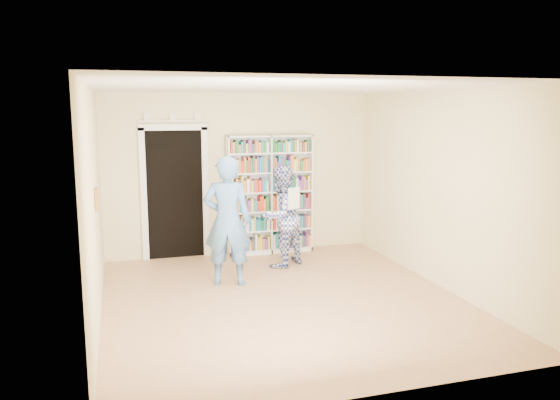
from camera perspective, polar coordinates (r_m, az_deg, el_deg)
name	(u,v)px	position (r m, az deg, el deg)	size (l,w,h in m)	color
floor	(283,300)	(7.17, 0.35, -10.40)	(5.00, 5.00, 0.00)	#A67550
ceiling	(284,87)	(6.75, 0.37, 11.70)	(5.00, 5.00, 0.00)	white
wall_back	(240,174)	(9.23, -4.17, 2.70)	(4.50, 4.50, 0.00)	beige
wall_left	(94,206)	(6.55, -18.84, -0.61)	(5.00, 5.00, 0.00)	beige
wall_right	(440,190)	(7.78, 16.42, 1.06)	(5.00, 5.00, 0.00)	beige
bookshelf	(270,194)	(9.24, -1.07, 0.62)	(1.46, 0.27, 2.00)	white
doorway	(175,187)	(9.06, -10.94, 1.33)	(1.10, 0.08, 2.43)	black
wall_art	(96,199)	(6.74, -18.63, 0.11)	(0.03, 0.25, 0.25)	brown
man_blue	(227,221)	(7.59, -5.52, -2.20)	(0.66, 0.43, 1.82)	#507BB3
man_plaid	(281,216)	(8.46, 0.10, -1.71)	(0.77, 0.60, 1.59)	navy
paper_sheet	(294,198)	(8.21, 1.46, 0.17)	(0.23, 0.01, 0.33)	white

